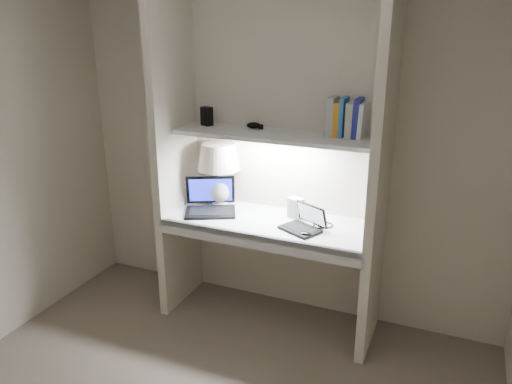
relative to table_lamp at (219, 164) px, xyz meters
The scene contains 17 objects.
back_wall 0.50m from the table_lamp, 14.43° to the left, with size 3.20×0.01×2.50m, color beige.
alcove_panel_left 0.35m from the table_lamp, 149.93° to the right, with size 0.06×0.55×2.50m, color beige.
alcove_panel_right 1.21m from the table_lamp, ahead, with size 0.06×0.55×2.50m, color beige.
desk 0.59m from the table_lamp, 18.87° to the right, with size 1.40×0.55×0.04m, color white.
desk_apron 0.72m from the table_lamp, 42.24° to the right, with size 1.46×0.03×0.10m, color silver.
shelf 0.53m from the table_lamp, ahead, with size 1.40×0.36×0.03m, color silver.
strip_light 0.52m from the table_lamp, ahead, with size 0.60×0.04×0.01m, color white.
table_lamp is the anchor object (origin of this frame).
laptop_main 0.30m from the table_lamp, 91.43° to the right, with size 0.46×0.43×0.24m.
laptop_netbook 0.81m from the table_lamp, 16.04° to the right, with size 0.32×0.31×0.16m.
speaker 0.66m from the table_lamp, ahead, with size 0.10×0.07×0.15m, color silver.
mouse 0.89m from the table_lamp, 22.28° to the right, with size 0.09×0.06×0.03m, color black.
cable_coil 0.91m from the table_lamp, ahead, with size 0.11×0.11×0.01m, color black.
sticky_note 0.35m from the table_lamp, 37.06° to the right, with size 0.08×0.08×0.00m, color gold.
book_row 1.00m from the table_lamp, ahead, with size 0.24×0.17×0.25m.
shelf_box 0.36m from the table_lamp, behind, with size 0.08×0.06×0.13m, color black.
shelf_gadget 0.40m from the table_lamp, ahead, with size 0.10×0.07×0.04m, color black.
Camera 1 is at (1.16, -1.76, 2.08)m, focal length 35.00 mm.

